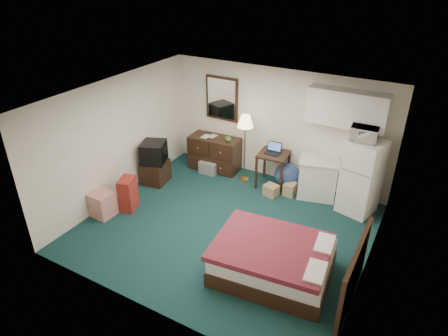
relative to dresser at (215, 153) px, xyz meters
The scene contains 25 objects.
floor 2.39m from the dresser, 54.25° to the right, with size 5.00×4.50×0.01m, color black.
ceiling 3.16m from the dresser, 54.25° to the right, with size 5.00×4.50×0.01m, color beige.
walls 2.51m from the dresser, 54.25° to the right, with size 5.01×4.51×2.50m.
mirror 1.29m from the dresser, 85.01° to the left, with size 0.80×0.06×1.00m, color white, non-canonical shape.
upper_cabinets 3.23m from the dresser, ahead, with size 1.50×0.35×0.70m, color white, non-canonical shape.
headboard 4.66m from the dresser, 34.50° to the right, with size 0.06×1.56×1.00m, color black, non-canonical shape.
dresser is the anchor object (origin of this frame).
floor_lamp 0.94m from the dresser, ahead, with size 0.34×0.34×1.55m, color gold, non-canonical shape.
desk 1.50m from the dresser, ahead, with size 0.61×0.61×0.78m, color black, non-canonical shape.
exercise_ball 1.81m from the dresser, ahead, with size 0.55×0.55×0.55m, color navy.
kitchen_counter 2.49m from the dresser, ahead, with size 0.75×0.57×0.82m, color white, non-canonical shape.
fridge 3.37m from the dresser, ahead, with size 0.62×0.62×1.51m, color white, non-canonical shape.
bed 3.72m from the dresser, 45.15° to the right, with size 1.76×1.38×0.56m, color #551824, non-canonical shape.
tv_stand 1.46m from the dresser, 124.73° to the right, with size 0.50×0.55×0.50m, color black, non-canonical shape.
suitcase 2.39m from the dresser, 105.39° to the right, with size 0.26×0.42×0.68m, color maroon, non-canonical shape.
retail_box 2.89m from the dresser, 108.27° to the right, with size 0.40×0.40×0.50m, color beige, non-canonical shape.
file_bin 0.35m from the dresser, 91.94° to the right, with size 0.42×0.31×0.29m, color gray, non-canonical shape.
cardboard_box_a 1.74m from the dresser, 15.51° to the right, with size 0.28×0.24×0.24m, color #AA8055, non-canonical shape.
cardboard_box_b 2.02m from the dresser, ahead, with size 0.23×0.27×0.27m, color #AA8055, non-canonical shape.
laptop 1.55m from the dresser, ahead, with size 0.32×0.26×0.22m, color black, non-canonical shape.
crt_tv 1.49m from the dresser, 124.50° to the right, with size 0.50×0.54×0.46m, color black, non-canonical shape.
microwave 3.51m from the dresser, ahead, with size 0.48×0.27×0.33m, color white.
book_a 0.59m from the dresser, 168.32° to the right, with size 0.17×0.02×0.23m, color #AA8055.
book_b 0.53m from the dresser, 166.00° to the left, with size 0.16×0.02×0.21m, color #AA8055.
mug 0.60m from the dresser, ahead, with size 0.14×0.11×0.14m, color #498C36.
Camera 1 is at (2.95, -5.31, 4.51)m, focal length 32.00 mm.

